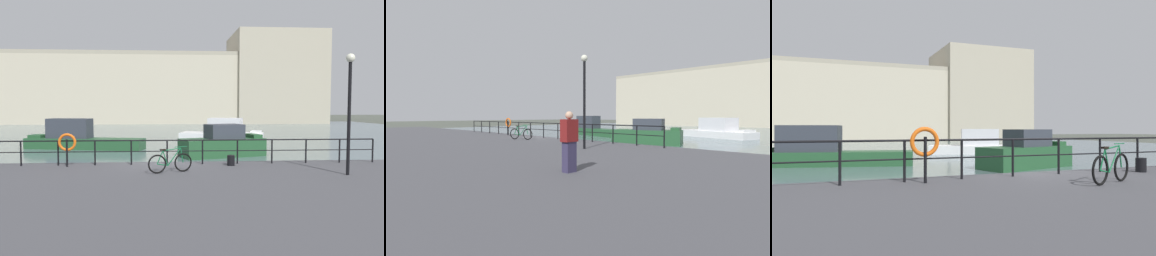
{
  "view_description": "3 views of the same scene",
  "coord_description": "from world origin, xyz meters",
  "views": [
    {
      "loc": [
        0.31,
        -16.62,
        3.31
      ],
      "look_at": [
        1.68,
        3.3,
        2.12
      ],
      "focal_mm": 34.42,
      "sensor_mm": 36.0,
      "label": 1
    },
    {
      "loc": [
        15.9,
        -13.35,
        2.35
      ],
      "look_at": [
        -0.29,
        3.45,
        1.33
      ],
      "focal_mm": 26.08,
      "sensor_mm": 36.0,
      "label": 2
    },
    {
      "loc": [
        -6.01,
        -9.61,
        2.12
      ],
      "look_at": [
        -1.16,
        3.37,
        2.17
      ],
      "focal_mm": 32.99,
      "sensor_mm": 36.0,
      "label": 3
    }
  ],
  "objects": [
    {
      "name": "ground_plane",
      "position": [
        0.0,
        0.0,
        0.0
      ],
      "size": [
        240.0,
        240.0,
        0.0
      ],
      "primitive_type": "plane",
      "color": "#4C5147"
    },
    {
      "name": "water_basin",
      "position": [
        0.0,
        30.2,
        0.01
      ],
      "size": [
        80.0,
        60.0,
        0.01
      ],
      "primitive_type": "cube",
      "color": "slate",
      "rests_on": "ground_plane"
    },
    {
      "name": "quay_promenade",
      "position": [
        0.0,
        -6.5,
        0.39
      ],
      "size": [
        56.0,
        13.0,
        0.78
      ],
      "primitive_type": "cube",
      "color": "#47474C",
      "rests_on": "ground_plane"
    },
    {
      "name": "harbor_building",
      "position": [
        6.58,
        56.67,
        7.04
      ],
      "size": [
        60.88,
        14.73,
        17.53
      ],
      "color": "#C1B79E",
      "rests_on": "ground_plane"
    },
    {
      "name": "moored_blue_motorboat",
      "position": [
        -6.47,
        12.29,
        0.8
      ],
      "size": [
        9.42,
        3.93,
        2.34
      ],
      "rotation": [
        0.0,
        0.0,
        2.91
      ],
      "color": "#23512D",
      "rests_on": "water_basin"
    },
    {
      "name": "moored_red_daysailer",
      "position": [
        4.01,
        7.35,
        0.81
      ],
      "size": [
        5.88,
        3.67,
        2.1
      ],
      "rotation": [
        0.0,
        0.0,
        0.3
      ],
      "color": "#23512D",
      "rests_on": "water_basin"
    },
    {
      "name": "moored_white_yacht",
      "position": [
        5.82,
        18.7,
        0.79
      ],
      "size": [
        8.4,
        5.14,
        2.14
      ],
      "rotation": [
        0.0,
        0.0,
        -0.32
      ],
      "color": "white",
      "rests_on": "water_basin"
    },
    {
      "name": "quay_railing",
      "position": [
        -0.45,
        -0.75,
        1.52
      ],
      "size": [
        20.1,
        0.07,
        1.08
      ],
      "color": "black",
      "rests_on": "quay_promenade"
    },
    {
      "name": "parked_bicycle",
      "position": [
        0.44,
        -2.74,
        1.17
      ],
      "size": [
        1.69,
        0.66,
        0.98
      ],
      "rotation": [
        0.0,
        0.0,
        0.35
      ],
      "color": "black",
      "rests_on": "quay_promenade"
    },
    {
      "name": "mooring_bollard",
      "position": [
        3.03,
        -1.23,
        1.0
      ],
      "size": [
        0.32,
        0.32,
        0.44
      ],
      "primitive_type": "cylinder",
      "color": "black",
      "rests_on": "quay_promenade"
    },
    {
      "name": "life_ring_stand",
      "position": [
        -3.85,
        -1.03,
        1.76
      ],
      "size": [
        0.75,
        0.16,
        1.4
      ],
      "color": "black",
      "rests_on": "quay_promenade"
    },
    {
      "name": "quay_lamp_post",
      "position": [
        6.95,
        -3.64,
        3.63
      ],
      "size": [
        0.32,
        0.32,
        4.43
      ],
      "color": "black",
      "rests_on": "quay_promenade"
    }
  ]
}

